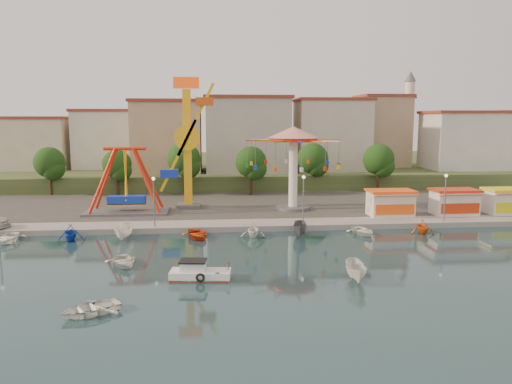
{
  "coord_description": "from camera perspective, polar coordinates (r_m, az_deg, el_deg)",
  "views": [
    {
      "loc": [
        -1.93,
        -39.73,
        11.88
      ],
      "look_at": [
        2.92,
        14.0,
        4.0
      ],
      "focal_mm": 35.0,
      "sensor_mm": 36.0,
      "label": 1
    }
  ],
  "objects": [
    {
      "name": "building_6",
      "position": [
        99.82,
        22.47,
        6.13
      ],
      "size": [
        8.23,
        8.98,
        12.36
      ],
      "primitive_type": "cube",
      "color": "silver",
      "rests_on": "hill_terrace"
    },
    {
      "name": "tree_4",
      "position": [
        78.96,
        6.51,
        3.8
      ],
      "size": [
        4.86,
        4.86,
        7.6
      ],
      "color": "#382314",
      "rests_on": "quay_deck"
    },
    {
      "name": "booth_left",
      "position": [
        60.79,
        15.1,
        -1.18
      ],
      "size": [
        5.4,
        3.78,
        3.08
      ],
      "color": "white",
      "rests_on": "quay_deck"
    },
    {
      "name": "pirate_ship_ride",
      "position": [
        62.17,
        -14.63,
        1.12
      ],
      "size": [
        10.0,
        5.0,
        8.0
      ],
      "color": "#59595E",
      "rests_on": "quay_deck"
    },
    {
      "name": "tree_2",
      "position": [
        75.89,
        -8.23,
        3.72
      ],
      "size": [
        5.02,
        5.02,
        7.85
      ],
      "color": "#382314",
      "rests_on": "quay_deck"
    },
    {
      "name": "booth_right",
      "position": [
        67.21,
        26.82,
        -0.91
      ],
      "size": [
        5.4,
        3.78,
        3.08
      ],
      "color": "white",
      "rests_on": "quay_deck"
    },
    {
      "name": "skiff",
      "position": [
        38.14,
        11.4,
        -8.87
      ],
      "size": [
        1.87,
        3.89,
        1.45
      ],
      "primitive_type": "imported",
      "rotation": [
        0.0,
        0.0,
        -0.13
      ],
      "color": "silver",
      "rests_on": "ground"
    },
    {
      "name": "rowboat_b",
      "position": [
        33.07,
        -18.39,
        -12.48
      ],
      "size": [
        4.51,
        4.17,
        0.76
      ],
      "primitive_type": "imported",
      "rotation": [
        0.0,
        0.0,
        -1.02
      ],
      "color": "white",
      "rests_on": "ground"
    },
    {
      "name": "wave_swinger",
      "position": [
        62.41,
        4.3,
        4.9
      ],
      "size": [
        11.6,
        11.6,
        10.4
      ],
      "color": "#59595E",
      "rests_on": "quay_deck"
    },
    {
      "name": "moored_boat_2",
      "position": [
        51.52,
        -14.85,
        -4.45
      ],
      "size": [
        1.75,
        3.99,
        1.5
      ],
      "primitive_type": "imported",
      "rotation": [
        0.0,
        0.0,
        -0.07
      ],
      "color": "white",
      "rests_on": "ground"
    },
    {
      "name": "moored_boat_7",
      "position": [
        55.37,
        18.51,
        -3.75
      ],
      "size": [
        2.7,
        3.03,
        1.46
      ],
      "primitive_type": "imported",
      "rotation": [
        0.0,
        0.0,
        -0.12
      ],
      "color": "#DC5813",
      "rests_on": "ground"
    },
    {
      "name": "moored_boat_5",
      "position": [
        51.57,
        5.07,
        -4.22
      ],
      "size": [
        2.1,
        3.92,
        1.44
      ],
      "primitive_type": "imported",
      "rotation": [
        0.0,
        0.0,
        -0.2
      ],
      "color": "#55555A",
      "rests_on": "ground"
    },
    {
      "name": "tree_5",
      "position": [
        79.85,
        13.84,
        3.64
      ],
      "size": [
        4.83,
        4.83,
        7.54
      ],
      "color": "#382314",
      "rests_on": "quay_deck"
    },
    {
      "name": "moored_boat_3",
      "position": [
        50.87,
        -6.74,
        -4.79
      ],
      "size": [
        3.68,
        4.49,
        0.81
      ],
      "primitive_type": "imported",
      "rotation": [
        0.0,
        0.0,
        0.25
      ],
      "color": "#D44310",
      "rests_on": "ground"
    },
    {
      "name": "building_7",
      "position": [
        110.05,
        26.74,
        5.08
      ],
      "size": [
        11.59,
        10.93,
        8.76
      ],
      "primitive_type": "cube",
      "color": "beige",
      "rests_on": "hill_terrace"
    },
    {
      "name": "building_3",
      "position": [
        88.96,
        -0.3,
        5.55
      ],
      "size": [
        12.59,
        10.5,
        9.2
      ],
      "primitive_type": "cube",
      "color": "beige",
      "rests_on": "hill_terrace"
    },
    {
      "name": "building_0",
      "position": [
        91.42,
        -25.4,
        5.67
      ],
      "size": [
        9.26,
        9.53,
        11.87
      ],
      "primitive_type": "cube",
      "color": "beige",
      "rests_on": "hill_terrace"
    },
    {
      "name": "lamp_post_1",
      "position": [
        53.8,
        -11.57,
        -1.25
      ],
      "size": [
        0.14,
        0.14,
        5.0
      ],
      "primitive_type": "cylinder",
      "color": "#59595E",
      "rests_on": "quay_deck"
    },
    {
      "name": "building_2",
      "position": [
        91.96,
        -9.11,
        6.17
      ],
      "size": [
        11.95,
        9.28,
        11.23
      ],
      "primitive_type": "cube",
      "color": "tan",
      "rests_on": "hill_terrace"
    },
    {
      "name": "asphalt_pad",
      "position": [
        70.67,
        -3.53,
        -0.89
      ],
      "size": [
        90.0,
        28.0,
        0.01
      ],
      "primitive_type": "cube",
      "color": "#4C4944",
      "rests_on": "quay_deck"
    },
    {
      "name": "quay_deck",
      "position": [
        102.41,
        -4.05,
        1.8
      ],
      "size": [
        200.0,
        100.0,
        0.6
      ],
      "primitive_type": "cube",
      "color": "#9E998E",
      "rests_on": "ground"
    },
    {
      "name": "moored_boat_1",
      "position": [
        52.63,
        -20.43,
        -4.35
      ],
      "size": [
        3.3,
        3.63,
        1.64
      ],
      "primitive_type": "imported",
      "rotation": [
        0.0,
        0.0,
        0.22
      ],
      "color": "#1544B8",
      "rests_on": "ground"
    },
    {
      "name": "lamp_post_2",
      "position": [
        54.37,
        5.44,
        -1.02
      ],
      "size": [
        0.14,
        0.14,
        5.0
      ],
      "primitive_type": "cylinder",
      "color": "#59595E",
      "rests_on": "quay_deck"
    },
    {
      "name": "moored_boat_0",
      "position": [
        54.61,
        -26.53,
        -4.69
      ],
      "size": [
        3.35,
        4.37,
        0.84
      ],
      "primitive_type": "imported",
      "rotation": [
        0.0,
        0.0,
        0.12
      ],
      "color": "white",
      "rests_on": "ground"
    },
    {
      "name": "tree_1",
      "position": [
        77.55,
        -15.61,
        3.06
      ],
      "size": [
        4.35,
        4.35,
        6.8
      ],
      "color": "#382314",
      "rests_on": "quay_deck"
    },
    {
      "name": "hill_terrace",
      "position": [
        107.25,
        -4.11,
        2.73
      ],
      "size": [
        200.0,
        60.0,
        3.0
      ],
      "primitive_type": "cube",
      "color": "#384C26",
      "rests_on": "ground"
    },
    {
      "name": "moored_boat_4",
      "position": [
        50.94,
        -0.34,
        -4.31
      ],
      "size": [
        2.73,
        3.08,
        1.5
      ],
      "primitive_type": "imported",
      "rotation": [
        0.0,
        0.0,
        -0.1
      ],
      "color": "white",
      "rests_on": "ground"
    },
    {
      "name": "rowboat_a",
      "position": [
        42.64,
        -14.93,
        -7.62
      ],
      "size": [
        3.76,
        4.37,
        0.76
      ],
      "primitive_type": "imported",
      "rotation": [
        0.0,
        0.0,
        0.36
      ],
      "color": "silver",
      "rests_on": "ground"
    },
    {
      "name": "kamikaze_tower",
      "position": [
        63.88,
        -7.64,
        5.25
      ],
      "size": [
        5.15,
        3.1,
        16.5
      ],
      "color": "#59595E",
      "rests_on": "quay_deck"
    },
    {
      "name": "booth_mid",
      "position": [
        63.92,
        21.71,
        -1.03
      ],
      "size": [
        5.4,
        3.78,
        3.08
      ],
      "color": "white",
      "rests_on": "quay_deck"
    },
    {
      "name": "tree_0",
      "position": [
        80.65,
        -22.54,
        3.12
      ],
      "size": [
        4.6,
        4.6,
        7.19
      ],
      "color": "#382314",
      "rests_on": "quay_deck"
    },
    {
      "name": "minaret",
      "position": [
        101.12,
        17.06,
        8.33
      ],
      "size": [
        2.8,
        2.8,
        18.0
      ],
      "color": "silver",
      "rests_on": "hill_terrace"
    },
    {
      "name": "building_5",
      "position": [
        96.43,
        15.77,
        6.05
      ],
      "size": [
        12.77,
        10.96,
        11.21
      ],
      "primitive_type": "cube",
      "color": "tan",
      "rests_on": "hill_terrace"
    },
    {
      "name": "moored_boat_6",
      "position": [
        53.2,
        12.11,
        -4.36
      ],
      "size": [
        3.3,
        4.11,
        0.76
      ],
      "primitive_type": "imported",
      "rotation": [
        0.0,
        0.0,
        0.2
      ],
      "color": "white",
      "rests_on": "ground"
    },
    {
      "name": "building_4",
      "position": [
        94.4,
        7.74,
        5.65
      ],
      "size": [
        10.75,
        9.23,
        9.24
      ],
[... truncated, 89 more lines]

